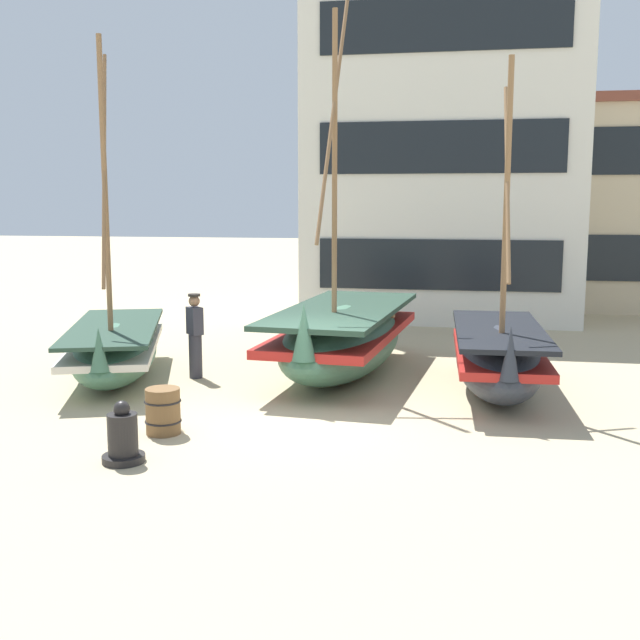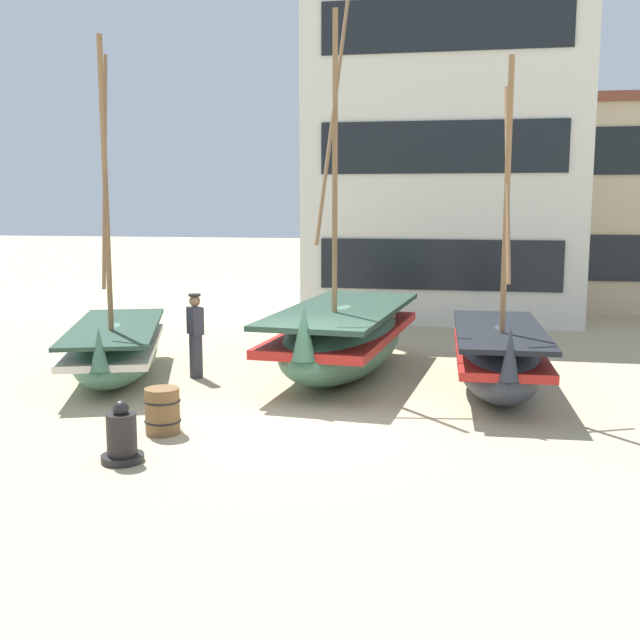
# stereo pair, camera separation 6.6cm
# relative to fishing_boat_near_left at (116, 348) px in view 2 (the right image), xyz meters

# --- Properties ---
(ground_plane) EXTENTS (120.00, 120.00, 0.00)m
(ground_plane) POSITION_rel_fishing_boat_near_left_xyz_m (4.26, -1.75, -0.60)
(ground_plane) COLOR tan
(fishing_boat_near_left) EXTENTS (3.04, 5.04, 6.45)m
(fishing_boat_near_left) POSITION_rel_fishing_boat_near_left_xyz_m (0.00, 0.00, 0.00)
(fishing_boat_near_left) COLOR #427056
(fishing_boat_near_left) RESTS_ON ground
(fishing_boat_centre_large) EXTENTS (2.61, 5.83, 7.95)m
(fishing_boat_centre_large) POSITION_rel_fishing_boat_near_left_xyz_m (4.38, 1.10, 0.17)
(fishing_boat_centre_large) COLOR #427056
(fishing_boat_centre_large) RESTS_ON ground
(fishing_boat_far_right) EXTENTS (1.69, 4.56, 5.87)m
(fishing_boat_far_right) POSITION_rel_fishing_boat_near_left_xyz_m (7.40, 0.08, 0.08)
(fishing_boat_far_right) COLOR #2D333D
(fishing_boat_far_right) RESTS_ON ground
(fisherman_by_hull) EXTENTS (0.41, 0.41, 1.68)m
(fisherman_by_hull) POSITION_rel_fishing_boat_near_left_xyz_m (1.55, 0.32, 0.23)
(fisherman_by_hull) COLOR #33333D
(fisherman_by_hull) RESTS_ON ground
(capstan_winch) EXTENTS (0.58, 0.58, 0.85)m
(capstan_winch) POSITION_rel_fishing_boat_near_left_xyz_m (2.28, -4.69, -0.27)
(capstan_winch) COLOR black
(capstan_winch) RESTS_ON ground
(wooden_barrel) EXTENTS (0.56, 0.56, 0.70)m
(wooden_barrel) POSITION_rel_fishing_boat_near_left_xyz_m (2.32, -3.36, -0.25)
(wooden_barrel) COLOR brown
(wooden_barrel) RESTS_ON ground
(harbor_building_main) EXTENTS (8.19, 7.21, 9.82)m
(harbor_building_main) POSITION_rel_fishing_boat_near_left_xyz_m (6.06, 10.99, 4.32)
(harbor_building_main) COLOR silver
(harbor_building_main) RESTS_ON ground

